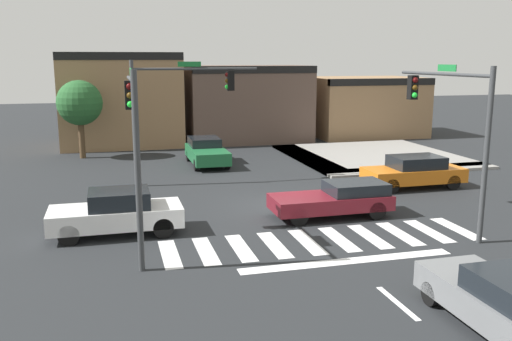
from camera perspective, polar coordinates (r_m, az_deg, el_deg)
ground_plane at (r=22.83m, az=2.80°, el=-3.75°), size 120.00×120.00×0.00m
crosswalk_near at (r=18.78m, az=7.00°, el=-7.21°), size 10.83×2.66×0.01m
bike_detector_marking at (r=15.48m, az=18.79°, el=-11.95°), size 1.05×1.05×0.01m
curb_corner_northeast at (r=34.50m, az=11.55°, el=1.38°), size 10.00×10.60×0.15m
storefront_row at (r=41.15m, az=-2.01°, el=7.08°), size 27.06×6.48×6.44m
traffic_signal_southeast at (r=20.71m, az=19.54°, el=5.57°), size 0.32×5.61×5.81m
traffic_signal_southwest at (r=16.99m, az=-12.59°, el=4.36°), size 0.32×4.10×5.73m
traffic_signal_northwest at (r=26.56m, az=-8.10°, el=7.46°), size 6.05×0.32×5.96m
car_green at (r=31.81m, az=-5.17°, el=1.97°), size 1.94×4.53×1.48m
car_white at (r=19.66m, az=-14.25°, el=-4.25°), size 4.51×1.85×1.57m
car_maroon at (r=21.48m, az=8.35°, el=-2.91°), size 4.60×1.87×1.32m
car_orange at (r=26.99m, az=16.10°, el=-0.10°), size 4.67×1.91×1.52m
car_gray at (r=13.70m, az=24.22°, el=-12.18°), size 1.78×4.14×1.45m
roadside_tree at (r=35.12m, az=-17.85°, el=6.65°), size 2.74×2.74×4.77m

